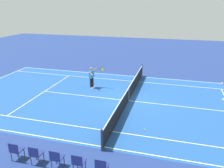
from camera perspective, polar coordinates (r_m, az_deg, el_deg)
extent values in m
plane|color=navy|center=(15.56, 4.14, -4.16)|extent=(60.00, 60.00, 0.00)
cube|color=#1E4C93|center=(15.56, 4.14, -4.15)|extent=(24.20, 11.40, 0.00)
cube|color=white|center=(20.64, 7.26, 1.76)|extent=(23.80, 0.05, 0.01)
cube|color=white|center=(10.87, -2.00, -15.37)|extent=(23.80, 0.05, 0.01)
cube|color=white|center=(19.34, 6.63, 0.56)|extent=(23.80, 0.05, 0.01)
cube|color=white|center=(11.99, 0.05, -11.73)|extent=(23.80, 0.05, 0.01)
cube|color=white|center=(17.84, -16.42, -1.77)|extent=(0.05, 8.22, 0.01)
cube|color=white|center=(15.55, 4.14, -4.14)|extent=(12.80, 0.05, 0.01)
cylinder|color=#2D2D33|center=(20.77, 7.45, 3.41)|extent=(0.10, 0.10, 1.08)
cylinder|color=#2D2D33|center=(10.34, -2.55, -13.83)|extent=(0.10, 0.10, 1.08)
cube|color=black|center=(15.39, 4.18, -2.65)|extent=(0.02, 11.60, 0.88)
cube|color=white|center=(15.20, 4.23, -0.87)|extent=(0.04, 11.60, 0.06)
cube|color=white|center=(15.39, 4.18, -2.65)|extent=(0.04, 0.06, 0.88)
cylinder|color=black|center=(17.67, -5.28, 0.31)|extent=(0.15, 0.15, 0.74)
cube|color=white|center=(17.77, -5.09, -0.96)|extent=(0.30, 0.18, 0.09)
cylinder|color=black|center=(17.85, -4.84, 0.52)|extent=(0.15, 0.15, 0.74)
cube|color=white|center=(17.95, -4.65, -0.73)|extent=(0.30, 0.18, 0.09)
cube|color=#2884D1|center=(17.56, -5.12, 2.42)|extent=(0.33, 0.43, 0.56)
sphere|color=#9E704C|center=(17.44, -5.17, 3.79)|extent=(0.23, 0.23, 0.23)
cylinder|color=#9E704C|center=(17.21, -5.19, 2.51)|extent=(0.39, 0.30, 0.26)
cylinder|color=#9E704C|center=(17.59, -4.16, 3.60)|extent=(0.42, 0.12, 0.30)
cylinder|color=#232326|center=(17.44, -3.20, 3.86)|extent=(0.28, 0.10, 0.04)
torus|color=#232326|center=(17.29, -2.40, 3.73)|extent=(0.31, 0.10, 0.31)
cylinder|color=#C6D84C|center=(17.29, -2.40, 3.73)|extent=(0.26, 0.07, 0.27)
cube|color=white|center=(17.40, 26.18, -3.43)|extent=(0.29, 0.25, 0.09)
cylinder|color=#DBAA84|center=(17.04, 26.11, 0.38)|extent=(0.42, 0.21, 0.26)
sphere|color=#CCE01E|center=(12.21, 8.19, -11.18)|extent=(0.07, 0.07, 0.07)
cylinder|color=#38383D|center=(9.43, -3.18, -20.01)|extent=(0.04, 0.04, 0.44)
cube|color=navy|center=(9.10, -2.46, -19.74)|extent=(0.44, 0.44, 0.04)
cube|color=navy|center=(8.82, -2.91, -19.42)|extent=(0.44, 0.04, 0.40)
cylinder|color=#38383D|center=(9.71, -8.68, -18.88)|extent=(0.04, 0.04, 0.44)
cylinder|color=#38383D|center=(9.59, -6.60, -19.33)|extent=(0.04, 0.04, 0.44)
cube|color=navy|center=(9.37, -8.17, -18.60)|extent=(0.44, 0.44, 0.04)
cube|color=navy|center=(9.10, -8.76, -18.24)|extent=(0.44, 0.04, 0.40)
cylinder|color=#38383D|center=(10.07, -13.75, -17.69)|extent=(0.04, 0.04, 0.44)
cylinder|color=#38383D|center=(9.92, -11.84, -18.16)|extent=(0.04, 0.04, 0.44)
cylinder|color=#38383D|center=(9.83, -14.81, -18.84)|extent=(0.04, 0.04, 0.44)
cylinder|color=#38383D|center=(9.68, -12.86, -19.35)|extent=(0.04, 0.04, 0.44)
cube|color=navy|center=(9.73, -13.43, -17.39)|extent=(0.44, 0.44, 0.04)
cube|color=navy|center=(9.46, -14.14, -16.98)|extent=(0.44, 0.04, 0.40)
cylinder|color=#38383D|center=(10.50, -18.38, -16.47)|extent=(0.04, 0.04, 0.44)
cylinder|color=#38383D|center=(10.33, -16.64, -16.94)|extent=(0.04, 0.04, 0.44)
cylinder|color=#38383D|center=(10.27, -19.52, -17.52)|extent=(0.04, 0.04, 0.44)
cylinder|color=#38383D|center=(10.09, -17.76, -18.03)|extent=(0.04, 0.04, 0.44)
cube|color=navy|center=(10.16, -18.22, -16.14)|extent=(0.44, 0.44, 0.04)
cube|color=navy|center=(9.90, -19.01, -15.70)|extent=(0.44, 0.04, 0.40)
cylinder|color=#38383D|center=(10.99, -22.57, -15.26)|extent=(0.04, 0.04, 0.44)
cylinder|color=#38383D|center=(10.80, -21.00, -15.72)|extent=(0.04, 0.04, 0.44)
cylinder|color=#38383D|center=(10.77, -23.76, -16.22)|extent=(0.04, 0.04, 0.44)
cylinder|color=#38383D|center=(10.57, -22.17, -16.72)|extent=(0.04, 0.04, 0.44)
cube|color=navy|center=(10.65, -22.54, -14.91)|extent=(0.44, 0.44, 0.04)
cube|color=navy|center=(10.41, -23.38, -14.45)|extent=(0.44, 0.04, 0.40)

